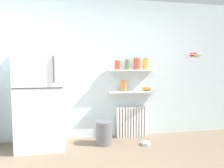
# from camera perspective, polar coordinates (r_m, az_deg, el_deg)

# --- Properties ---
(back_wall) EXTENTS (7.04, 0.10, 2.60)m
(back_wall) POSITION_cam_1_polar(r_m,az_deg,el_deg) (3.89, 0.98, 4.22)
(back_wall) COLOR silver
(back_wall) RESTS_ON ground_plane
(refrigerator) EXTENTS (0.74, 0.68, 1.73)m
(refrigerator) POSITION_cam_1_polar(r_m,az_deg,el_deg) (3.52, -19.26, -3.17)
(refrigerator) COLOR silver
(refrigerator) RESTS_ON ground_plane
(radiator) EXTENTS (0.58, 0.12, 0.58)m
(radiator) POSITION_cam_1_polar(r_m,az_deg,el_deg) (3.97, 5.49, -10.54)
(radiator) COLOR white
(radiator) RESTS_ON ground_plane
(wall_shelf_lower) EXTENTS (0.87, 0.22, 0.02)m
(wall_shelf_lower) POSITION_cam_1_polar(r_m,az_deg,el_deg) (3.83, 5.67, -2.16)
(wall_shelf_lower) COLOR white
(wall_shelf_upper) EXTENTS (0.87, 0.22, 0.02)m
(wall_shelf_upper) POSITION_cam_1_polar(r_m,az_deg,el_deg) (3.80, 5.72, 3.90)
(wall_shelf_upper) COLOR white
(storage_jar_0) EXTENTS (0.11, 0.11, 0.18)m
(storage_jar_0) POSITION_cam_1_polar(r_m,az_deg,el_deg) (3.74, 1.65, 5.44)
(storage_jar_0) COLOR #C64C38
(storage_jar_0) RESTS_ON wall_shelf_upper
(storage_jar_1) EXTENTS (0.10, 0.10, 0.19)m
(storage_jar_1) POSITION_cam_1_polar(r_m,az_deg,el_deg) (3.78, 4.39, 5.55)
(storage_jar_1) COLOR #5B7F4C
(storage_jar_1) RESTS_ON wall_shelf_upper
(storage_jar_2) EXTENTS (0.12, 0.12, 0.22)m
(storage_jar_2) POSITION_cam_1_polar(r_m,az_deg,el_deg) (3.83, 7.06, 5.73)
(storage_jar_2) COLOR #C64C38
(storage_jar_2) RESTS_ON wall_shelf_upper
(storage_jar_3) EXTENTS (0.12, 0.12, 0.21)m
(storage_jar_3) POSITION_cam_1_polar(r_m,az_deg,el_deg) (3.89, 9.66, 5.60)
(storage_jar_3) COLOR yellow
(storage_jar_3) RESTS_ON wall_shelf_upper
(vase) EXTENTS (0.11, 0.11, 0.21)m
(vase) POSITION_cam_1_polar(r_m,az_deg,el_deg) (3.78, 3.36, -0.47)
(vase) COLOR #CC7033
(vase) RESTS_ON wall_shelf_lower
(shelf_bowl) EXTENTS (0.17, 0.17, 0.08)m
(shelf_bowl) POSITION_cam_1_polar(r_m,az_deg,el_deg) (3.91, 9.80, -1.32)
(shelf_bowl) COLOR orange
(shelf_bowl) RESTS_ON wall_shelf_lower
(trash_bin) EXTENTS (0.28, 0.28, 0.40)m
(trash_bin) POSITION_cam_1_polar(r_m,az_deg,el_deg) (3.60, -2.25, -13.60)
(trash_bin) COLOR slate
(trash_bin) RESTS_ON ground_plane
(pet_food_bowl) EXTENTS (0.16, 0.16, 0.05)m
(pet_food_bowl) POSITION_cam_1_polar(r_m,az_deg,el_deg) (3.67, 9.57, -16.22)
(pet_food_bowl) COLOR #B7B7BC
(pet_food_bowl) RESTS_ON ground_plane
(hanging_fruit_basket) EXTENTS (0.31, 0.31, 0.09)m
(hanging_fruit_basket) POSITION_cam_1_polar(r_m,az_deg,el_deg) (4.01, 22.09, 7.55)
(hanging_fruit_basket) COLOR #B2B2B7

